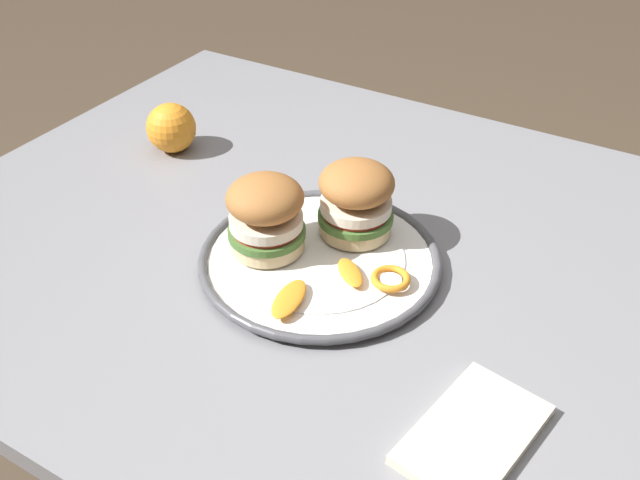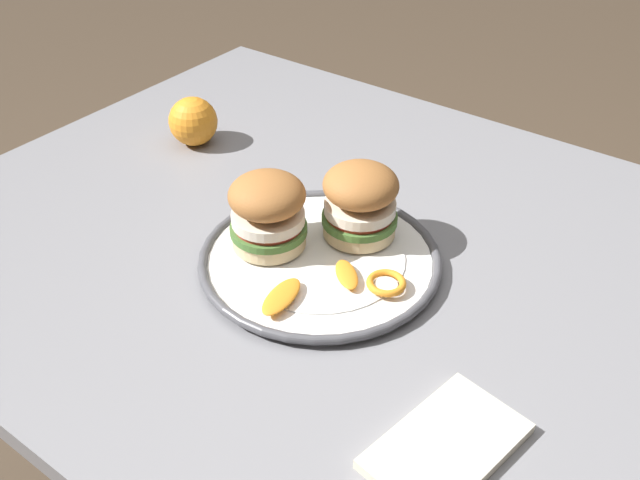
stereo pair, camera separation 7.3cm
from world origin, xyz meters
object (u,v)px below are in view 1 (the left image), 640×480
dining_table (328,302)px  dinner_plate (320,259)px  sandwich_half_right (356,198)px  whole_orange (171,128)px  sandwich_half_left (266,214)px

dining_table → dinner_plate: dinner_plate is taller
sandwich_half_right → whole_orange: (-0.37, 0.07, -0.03)m
whole_orange → sandwich_half_right: bearing=-10.6°
dining_table → whole_orange: 0.38m
dining_table → sandwich_half_right: (0.03, 0.02, 0.18)m
sandwich_half_right → whole_orange: sandwich_half_right is taller
dining_table → sandwich_half_left: size_ratio=8.19×
dining_table → sandwich_half_left: sandwich_half_left is taller
dinner_plate → sandwich_half_left: 0.09m
sandwich_half_left → whole_orange: 0.33m
dinner_plate → sandwich_half_right: (0.01, 0.07, 0.06)m
dinner_plate → sandwich_half_left: sandwich_half_left is taller
sandwich_half_left → whole_orange: bearing=151.4°
sandwich_half_left → sandwich_half_right: 0.12m
dining_table → sandwich_half_right: size_ratio=8.19×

